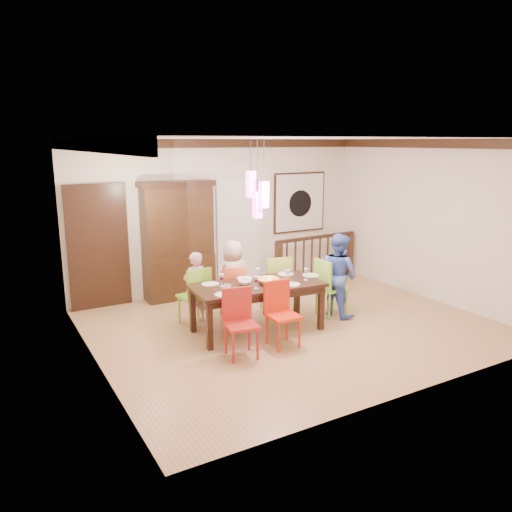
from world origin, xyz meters
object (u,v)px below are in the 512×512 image
dining_table (257,289)px  person_end_right (339,275)px  chair_far_left (194,291)px  person_far_mid (233,277)px  china_hutch (178,240)px  chair_end_right (332,283)px  person_far_left (195,288)px  balustrade (316,257)px

dining_table → person_end_right: bearing=2.7°
chair_far_left → person_far_mid: (0.78, 0.16, 0.09)m
china_hutch → person_end_right: (1.95, -2.24, -0.39)m
dining_table → person_far_mid: 0.91m
person_end_right → dining_table: bearing=79.7°
chair_end_right → dining_table: bearing=90.3°
chair_end_right → person_far_left: person_far_left is taller
dining_table → chair_end_right: bearing=4.5°
chair_far_left → person_far_mid: bearing=-175.0°
person_far_left → china_hutch: bearing=-111.8°
china_hutch → chair_far_left: bearing=-102.3°
china_hutch → person_far_mid: 1.44m
chair_far_left → person_far_mid: person_far_mid is taller
chair_far_left → person_end_right: person_end_right is taller
dining_table → person_far_left: (-0.68, 0.80, -0.08)m
person_far_mid → person_end_right: 1.76m
china_hutch → balustrade: 2.96m
chair_end_right → person_end_right: (0.09, -0.05, 0.14)m
chair_far_left → person_far_left: (0.05, 0.05, 0.04)m
china_hutch → person_far_left: china_hutch is taller
chair_end_right → person_far_mid: size_ratio=0.76×
china_hutch → person_far_mid: (0.47, -1.29, -0.46)m
dining_table → person_far_left: person_far_left is taller
person_far_left → person_end_right: (2.21, -0.84, 0.12)m
dining_table → person_far_mid: size_ratio=1.62×
chair_far_left → china_hutch: size_ratio=0.44×
chair_end_right → person_end_right: size_ratio=0.69×
dining_table → person_end_right: 1.53m
dining_table → chair_end_right: chair_end_right is taller
chair_far_left → chair_end_right: size_ratio=0.98×
chair_far_left → person_far_left: size_ratio=0.81×
dining_table → chair_end_right: (1.44, 0.00, -0.11)m
chair_end_right → person_far_mid: person_far_mid is taller
person_far_left → person_far_mid: 0.74m
dining_table → person_far_mid: (0.05, 0.91, -0.03)m
dining_table → person_far_mid: person_far_mid is taller
chair_end_right → person_end_right: person_end_right is taller
dining_table → china_hutch: 2.28m
china_hutch → person_far_mid: china_hutch is taller
balustrade → person_end_right: bearing=-119.3°
dining_table → chair_end_right: size_ratio=2.12×
chair_far_left → chair_end_right: (2.17, -0.75, 0.01)m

